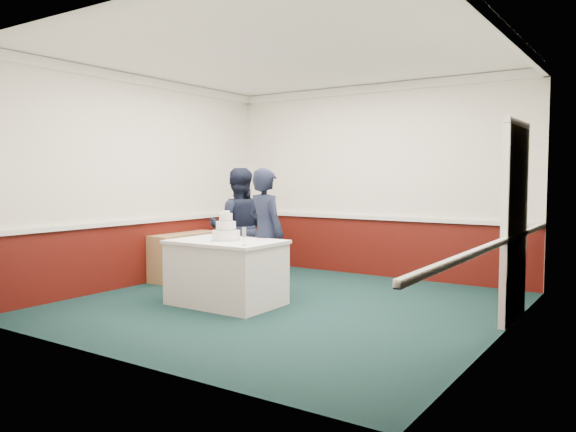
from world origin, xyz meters
The scene contains 9 objects.
ground centered at (0.00, 0.00, 0.00)m, with size 5.00×5.00×0.00m, color #14312F.
room_shell centered at (0.08, 0.61, 1.97)m, with size 5.00×5.00×3.00m.
sideboard centered at (-2.28, 0.62, 0.35)m, with size 0.41×1.20×0.70m.
cake_table centered at (-0.63, -0.36, 0.40)m, with size 1.32×0.92×0.79m.
wedding_cake centered at (-0.63, -0.36, 0.90)m, with size 0.35×0.35×0.36m.
cake_knife centered at (-0.66, -0.56, 0.79)m, with size 0.01×0.22×0.01m, color silver.
champagne_flute centered at (-0.13, -0.64, 0.93)m, with size 0.05×0.05×0.21m.
person_man centered at (-1.20, 0.58, 0.84)m, with size 0.82×0.64×1.69m, color black.
person_woman centered at (-0.44, 0.20, 0.84)m, with size 0.61×0.40×1.67m, color black.
Camera 1 is at (3.76, -5.60, 1.56)m, focal length 35.00 mm.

